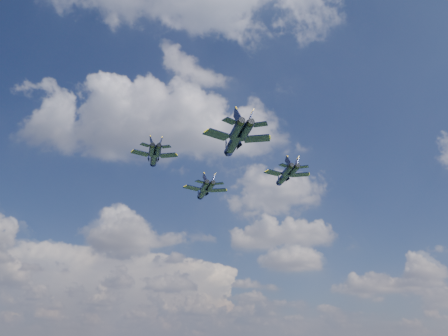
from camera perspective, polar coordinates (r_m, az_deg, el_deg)
jet_lead at (r=122.43m, az=-2.73°, el=-3.13°), size 12.07×16.17×3.81m
jet_left at (r=104.46m, az=-9.13°, el=1.33°), size 10.70×14.12×3.33m
jet_right at (r=110.27m, az=7.83°, el=-1.17°), size 11.52×15.16×3.58m
jet_slot at (r=91.41m, az=1.28°, el=3.37°), size 13.95×18.52×4.36m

